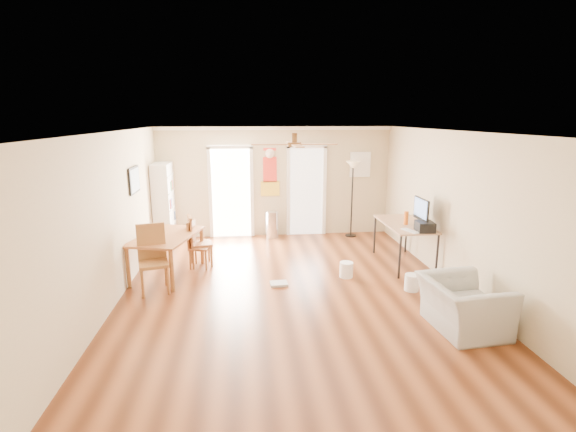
{
  "coord_description": "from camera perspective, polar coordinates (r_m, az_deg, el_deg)",
  "views": [
    {
      "loc": [
        -0.74,
        -6.41,
        2.82
      ],
      "look_at": [
        0.0,
        0.6,
        1.15
      ],
      "focal_mm": 26.21,
      "sensor_mm": 36.0,
      "label": 1
    }
  ],
  "objects": [
    {
      "name": "floor",
      "position": [
        7.04,
        0.52,
        -10.28
      ],
      "size": [
        7.0,
        7.0,
        0.0
      ],
      "primitive_type": "plane",
      "color": "brown",
      "rests_on": "ground"
    },
    {
      "name": "ceiling",
      "position": [
        6.46,
        0.57,
        11.38
      ],
      "size": [
        5.5,
        7.0,
        0.0
      ],
      "primitive_type": null,
      "color": "silver",
      "rests_on": "floor"
    },
    {
      "name": "wall_back",
      "position": [
        10.05,
        -1.74,
        4.62
      ],
      "size": [
        5.5,
        0.04,
        2.6
      ],
      "primitive_type": null,
      "color": "beige",
      "rests_on": "floor"
    },
    {
      "name": "wall_front",
      "position": [
        3.37,
        7.57,
        -13.61
      ],
      "size": [
        5.5,
        0.04,
        2.6
      ],
      "primitive_type": null,
      "color": "beige",
      "rests_on": "floor"
    },
    {
      "name": "wall_left",
      "position": [
        6.89,
        -22.82,
        -0.48
      ],
      "size": [
        0.04,
        7.0,
        2.6
      ],
      "primitive_type": null,
      "color": "beige",
      "rests_on": "floor"
    },
    {
      "name": "wall_right",
      "position": [
        7.46,
        22.04,
        0.58
      ],
      "size": [
        0.04,
        7.0,
        2.6
      ],
      "primitive_type": null,
      "color": "beige",
      "rests_on": "floor"
    },
    {
      "name": "crown_molding",
      "position": [
        6.46,
        0.57,
        11.02
      ],
      "size": [
        5.5,
        7.0,
        0.08
      ],
      "primitive_type": null,
      "color": "white",
      "rests_on": "wall_back"
    },
    {
      "name": "kitchen_doorway",
      "position": [
        10.06,
        -7.71,
        3.06
      ],
      "size": [
        0.9,
        0.1,
        2.1
      ],
      "primitive_type": null,
      "color": "white",
      "rests_on": "wall_back"
    },
    {
      "name": "bathroom_doorway",
      "position": [
        10.16,
        2.5,
        3.28
      ],
      "size": [
        0.8,
        0.1,
        2.1
      ],
      "primitive_type": null,
      "color": "white",
      "rests_on": "wall_back"
    },
    {
      "name": "wall_decal",
      "position": [
        9.99,
        -2.46,
        6.01
      ],
      "size": [
        0.46,
        0.03,
        1.1
      ],
      "primitive_type": "cube",
      "color": "red",
      "rests_on": "wall_back"
    },
    {
      "name": "ac_grille",
      "position": [
        10.33,
        9.75,
        6.9
      ],
      "size": [
        0.5,
        0.04,
        0.6
      ],
      "primitive_type": "cube",
      "color": "white",
      "rests_on": "wall_back"
    },
    {
      "name": "framed_poster",
      "position": [
        8.14,
        -20.15,
        4.6
      ],
      "size": [
        0.04,
        0.66,
        0.48
      ],
      "primitive_type": "cube",
      "color": "black",
      "rests_on": "wall_left"
    },
    {
      "name": "ceiling_fan",
      "position": [
        6.17,
        0.89,
        9.7
      ],
      "size": [
        1.24,
        1.24,
        0.2
      ],
      "primitive_type": null,
      "color": "#593819",
      "rests_on": "ceiling"
    },
    {
      "name": "bookshelf",
      "position": [
        9.85,
        -16.48,
        1.6
      ],
      "size": [
        0.47,
        0.86,
        1.82
      ],
      "primitive_type": null,
      "rotation": [
        0.0,
        0.0,
        -0.13
      ],
      "color": "silver",
      "rests_on": "floor"
    },
    {
      "name": "dining_table",
      "position": [
        7.96,
        -15.99,
        -5.11
      ],
      "size": [
        1.26,
        1.68,
        0.75
      ],
      "primitive_type": null,
      "rotation": [
        0.0,
        0.0,
        -0.27
      ],
      "color": "#995831",
      "rests_on": "floor"
    },
    {
      "name": "dining_chair_right_a",
      "position": [
        8.17,
        -11.83,
        -3.83
      ],
      "size": [
        0.45,
        0.45,
        0.9
      ],
      "primitive_type": null,
      "rotation": [
        0.0,
        0.0,
        1.33
      ],
      "color": "#A35D34",
      "rests_on": "floor"
    },
    {
      "name": "dining_chair_right_b",
      "position": [
        8.25,
        -11.78,
        -3.32
      ],
      "size": [
        0.49,
        0.49,
        0.99
      ],
      "primitive_type": null,
      "rotation": [
        0.0,
        0.0,
        1.8
      ],
      "color": "#A66935",
      "rests_on": "floor"
    },
    {
      "name": "dining_chair_near",
      "position": [
        7.2,
        -17.82,
        -5.69
      ],
      "size": [
        0.56,
        0.56,
        1.1
      ],
      "primitive_type": null,
      "rotation": [
        0.0,
        0.0,
        0.27
      ],
      "color": "#905D2E",
      "rests_on": "floor"
    },
    {
      "name": "trash_can",
      "position": [
        10.0,
        -2.22,
        -1.18
      ],
      "size": [
        0.36,
        0.36,
        0.64
      ],
      "primitive_type": "cylinder",
      "rotation": [
        0.0,
        0.0,
        0.24
      ],
      "color": "silver",
      "rests_on": "floor"
    },
    {
      "name": "torchiere_lamp",
      "position": [
        10.11,
        8.67,
        2.25
      ],
      "size": [
        0.4,
        0.4,
        1.81
      ],
      "primitive_type": null,
      "rotation": [
        0.0,
        0.0,
        0.21
      ],
      "color": "black",
      "rests_on": "floor"
    },
    {
      "name": "computer_desk",
      "position": [
        8.49,
        15.38,
        -3.65
      ],
      "size": [
        0.77,
        1.54,
        0.82
      ],
      "primitive_type": null,
      "color": "#A87D5B",
      "rests_on": "floor"
    },
    {
      "name": "imac",
      "position": [
        8.06,
        17.6,
        0.37
      ],
      "size": [
        0.23,
        0.6,
        0.55
      ],
      "primitive_type": null,
      "rotation": [
        0.0,
        0.0,
        0.26
      ],
      "color": "black",
      "rests_on": "computer_desk"
    },
    {
      "name": "keyboard",
      "position": [
        7.82,
        16.28,
        -1.95
      ],
      "size": [
        0.25,
        0.41,
        0.01
      ],
      "primitive_type": "cube",
      "rotation": [
        0.0,
        0.0,
        0.32
      ],
      "color": "silver",
      "rests_on": "computer_desk"
    },
    {
      "name": "printer",
      "position": [
        7.88,
        18.07,
        -1.37
      ],
      "size": [
        0.32,
        0.37,
        0.18
      ],
      "primitive_type": "cube",
      "rotation": [
        0.0,
        0.0,
        -0.1
      ],
      "color": "black",
      "rests_on": "computer_desk"
    },
    {
      "name": "orange_bottle",
      "position": [
        8.27,
        15.73,
        -0.26
      ],
      "size": [
        0.09,
        0.09,
        0.25
      ],
      "primitive_type": "cylinder",
      "rotation": [
        0.0,
        0.0,
        -0.1
      ],
      "color": "orange",
      "rests_on": "computer_desk"
    },
    {
      "name": "wastebasket_a",
      "position": [
        7.69,
        7.91,
        -7.23
      ],
      "size": [
        0.25,
        0.25,
        0.28
      ],
      "primitive_type": "cylinder",
      "rotation": [
        0.0,
        0.0,
        0.03
      ],
      "color": "white",
      "rests_on": "floor"
    },
    {
      "name": "wastebasket_b",
      "position": [
        7.35,
        16.45,
        -8.65
      ],
      "size": [
        0.29,
        0.29,
        0.28
      ],
      "primitive_type": "cylinder",
      "rotation": [
        0.0,
        0.0,
        -0.22
      ],
      "color": "white",
      "rests_on": "floor"
    },
    {
      "name": "floor_cloth",
      "position": [
        7.32,
        -1.26,
        -9.17
      ],
      "size": [
        0.31,
        0.25,
        0.04
      ],
      "primitive_type": "cube",
      "rotation": [
        0.0,
        0.0,
        0.04
      ],
      "color": "#AAAAA5",
      "rests_on": "floor"
    },
    {
      "name": "armchair",
      "position": [
        6.24,
        22.63,
        -11.13
      ],
      "size": [
        1.01,
        1.13,
        0.69
      ],
      "primitive_type": "imported",
      "rotation": [
        0.0,
        0.0,
        1.65
      ],
      "color": "#A8A8A2",
      "rests_on": "floor"
    }
  ]
}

